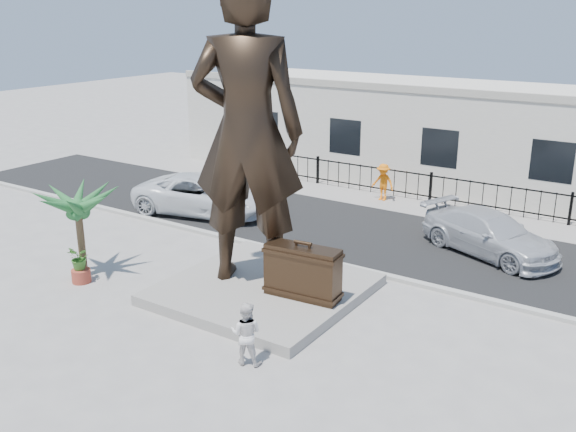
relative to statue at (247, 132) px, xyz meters
The scene contains 16 objects.
ground 5.01m from the statue, 56.27° to the right, with size 100.00×100.00×0.00m, color #9E9991.
street 7.86m from the statue, 79.78° to the left, with size 40.00×7.00×0.01m, color black.
curb 5.43m from the statue, 67.91° to the left, with size 40.00×0.25×0.12m, color #A5A399.
far_sidewalk 11.32m from the statue, 83.71° to the left, with size 40.00×2.50×0.02m, color #9E9991.
plinth 4.47m from the statue, 17.58° to the right, with size 5.20×5.20×0.30m, color gray.
fence 11.84m from the statue, 84.16° to the left, with size 22.00×0.10×1.20m, color black.
building 15.52m from the statue, 85.75° to the left, with size 28.00×7.00×4.40m, color silver.
statue is the anchor object (origin of this frame).
suitcase 4.08m from the statue, ahead, with size 2.05×0.65×1.45m, color #322215.
tourist 5.72m from the statue, 54.29° to the right, with size 0.73×0.57×1.50m, color silver.
car_white 8.35m from the statue, 141.00° to the left, with size 2.53×5.49×1.53m, color silver.
car_silver 9.06m from the statue, 52.36° to the left, with size 1.96×4.82×1.40m, color #BBBDC0.
worker 10.93m from the statue, 93.61° to the left, with size 1.02×0.58×1.57m, color orange.
palm_tree 6.91m from the statue, 156.02° to the right, with size 1.80×1.80×3.20m, color #205A29, non-canonical shape.
planter 6.68m from the statue, 150.32° to the right, with size 0.56×0.56×0.40m, color #9B3A29.
shrub 6.32m from the statue, 150.32° to the right, with size 0.66×0.57×0.73m, color #356B23.
Camera 1 is at (9.31, -12.05, 7.74)m, focal length 40.00 mm.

